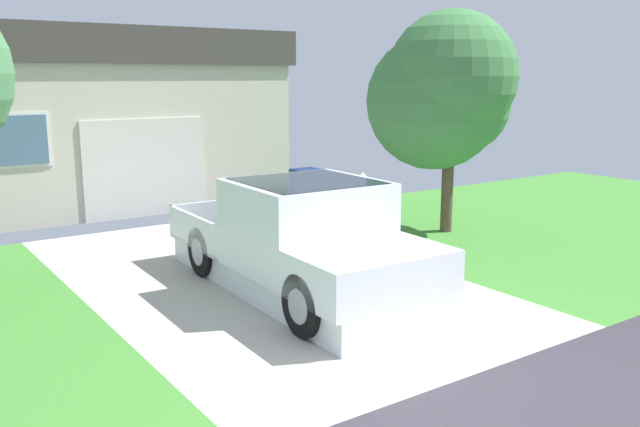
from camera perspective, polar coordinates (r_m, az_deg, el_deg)
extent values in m
cube|color=#BAB2A4|center=(10.86, -5.52, -5.48)|extent=(5.20, 9.00, 0.06)
cube|color=#418531|center=(16.69, 21.15, -0.18)|extent=(12.00, 9.00, 0.06)
cube|color=white|center=(10.19, -2.21, -5.18)|extent=(1.96, 5.16, 0.42)
cube|color=white|center=(9.67, -1.14, -0.94)|extent=(2.01, 1.90, 1.26)
cube|color=#1E2833|center=(9.60, -1.15, 1.25)|extent=(1.77, 1.75, 0.53)
cube|color=white|center=(8.52, 4.42, -5.05)|extent=(2.00, 1.33, 0.59)
cube|color=black|center=(11.44, -6.22, -2.12)|extent=(2.02, 2.06, 0.06)
cube|color=white|center=(11.83, -2.15, -0.40)|extent=(0.12, 2.00, 0.55)
cube|color=white|center=(11.01, -10.65, -1.50)|extent=(0.12, 2.00, 0.55)
cube|color=white|center=(12.24, -8.29, -0.10)|extent=(1.96, 0.12, 0.55)
cube|color=black|center=(9.72, 6.28, 0.73)|extent=(0.11, 0.18, 0.20)
cylinder|color=black|center=(9.27, 7.87, -5.77)|extent=(0.28, 0.81, 0.80)
cylinder|color=#9E9EA3|center=(9.27, 7.87, -5.77)|extent=(0.29, 0.45, 0.44)
cylinder|color=black|center=(8.30, -1.12, -7.74)|extent=(0.28, 0.81, 0.80)
cylinder|color=#9E9EA3|center=(8.30, -1.12, -7.74)|extent=(0.29, 0.45, 0.44)
cylinder|color=black|center=(11.68, -2.05, -2.03)|extent=(0.28, 0.81, 0.80)
cylinder|color=#9E9EA3|center=(11.68, -2.05, -2.03)|extent=(0.29, 0.45, 0.44)
cylinder|color=black|center=(10.93, -9.71, -3.14)|extent=(0.28, 0.81, 0.80)
cylinder|color=#9E9EA3|center=(10.93, -9.71, -3.14)|extent=(0.29, 0.45, 0.44)
cylinder|color=brown|center=(10.93, 4.00, -2.92)|extent=(0.14, 0.14, 0.83)
cylinder|color=brown|center=(10.67, 3.04, -3.27)|extent=(0.14, 0.14, 0.83)
cylinder|color=#3870B2|center=(10.65, 3.57, 0.41)|extent=(0.29, 0.29, 0.58)
cylinder|color=tan|center=(10.79, 4.07, 0.43)|extent=(0.09, 0.09, 0.57)
cylinder|color=tan|center=(10.52, 3.05, 0.14)|extent=(0.09, 0.09, 0.57)
sphere|color=tan|center=(10.58, 3.60, 2.63)|extent=(0.22, 0.22, 0.22)
cylinder|color=#D1B78E|center=(10.57, 3.60, 2.90)|extent=(0.42, 0.42, 0.01)
cone|color=#D1B78E|center=(10.56, 3.61, 3.23)|extent=(0.23, 0.23, 0.12)
cube|color=#232328|center=(10.62, 4.20, -5.04)|extent=(0.39, 0.15, 0.23)
torus|color=#232328|center=(10.58, 4.22, -4.19)|extent=(0.35, 0.02, 0.35)
cube|color=beige|center=(18.19, -18.19, 6.45)|extent=(8.03, 5.43, 3.40)
cube|color=#423D38|center=(18.15, -18.62, 13.11)|extent=(8.35, 5.65, 0.83)
cube|color=silver|center=(15.71, -14.60, 3.74)|extent=(2.79, 0.06, 2.21)
cube|color=slate|center=(14.94, -24.15, 5.68)|extent=(1.10, 0.05, 1.00)
cube|color=silver|center=(14.96, -24.16, 5.68)|extent=(1.23, 0.02, 1.12)
cylinder|color=brown|center=(13.97, 10.73, 2.39)|extent=(0.24, 0.24, 1.93)
sphere|color=#427F43|center=(13.58, 11.11, 11.35)|extent=(2.55, 2.55, 2.55)
sphere|color=#427F43|center=(13.78, 11.87, 9.01)|extent=(1.93, 1.93, 1.93)
sphere|color=#427F43|center=(13.78, 9.66, 9.35)|extent=(2.73, 2.73, 2.73)
cube|color=navy|center=(15.38, -0.99, 1.77)|extent=(0.58, 0.68, 0.88)
cube|color=navy|center=(15.30, -0.99, 3.57)|extent=(0.60, 0.71, 0.10)
cylinder|color=black|center=(15.12, -1.10, -0.09)|extent=(0.05, 0.18, 0.18)
cylinder|color=black|center=(15.36, 0.27, 0.10)|extent=(0.05, 0.18, 0.18)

